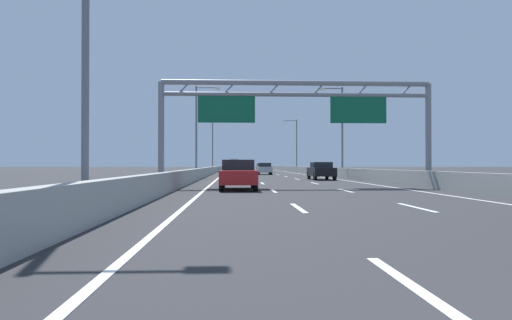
# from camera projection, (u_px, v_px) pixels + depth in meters

# --- Properties ---
(ground_plane) EXTENTS (260.00, 260.00, 0.00)m
(ground_plane) POSITION_uv_depth(u_px,v_px,m) (252.00, 170.00, 101.48)
(ground_plane) COLOR #2D2D30
(lane_dash_left_0) EXTENTS (0.16, 3.00, 0.01)m
(lane_dash_left_0) POSITION_uv_depth(u_px,v_px,m) (413.00, 287.00, 5.00)
(lane_dash_left_0) COLOR white
(lane_dash_left_0) RESTS_ON ground_plane
(lane_dash_left_1) EXTENTS (0.16, 3.00, 0.01)m
(lane_dash_left_1) POSITION_uv_depth(u_px,v_px,m) (298.00, 208.00, 13.99)
(lane_dash_left_1) COLOR white
(lane_dash_left_1) RESTS_ON ground_plane
(lane_dash_left_2) EXTENTS (0.16, 3.00, 0.01)m
(lane_dash_left_2) POSITION_uv_depth(u_px,v_px,m) (273.00, 191.00, 22.98)
(lane_dash_left_2) COLOR white
(lane_dash_left_2) RESTS_ON ground_plane
(lane_dash_left_3) EXTENTS (0.16, 3.00, 0.01)m
(lane_dash_left_3) POSITION_uv_depth(u_px,v_px,m) (262.00, 183.00, 31.97)
(lane_dash_left_3) COLOR white
(lane_dash_left_3) RESTS_ON ground_plane
(lane_dash_left_4) EXTENTS (0.16, 3.00, 0.01)m
(lane_dash_left_4) POSITION_uv_depth(u_px,v_px,m) (256.00, 179.00, 40.96)
(lane_dash_left_4) COLOR white
(lane_dash_left_4) RESTS_ON ground_plane
(lane_dash_left_5) EXTENTS (0.16, 3.00, 0.01)m
(lane_dash_left_5) POSITION_uv_depth(u_px,v_px,m) (252.00, 176.00, 49.95)
(lane_dash_left_5) COLOR white
(lane_dash_left_5) RESTS_ON ground_plane
(lane_dash_left_6) EXTENTS (0.16, 3.00, 0.01)m
(lane_dash_left_6) POSITION_uv_depth(u_px,v_px,m) (250.00, 175.00, 58.94)
(lane_dash_left_6) COLOR white
(lane_dash_left_6) RESTS_ON ground_plane
(lane_dash_left_7) EXTENTS (0.16, 3.00, 0.01)m
(lane_dash_left_7) POSITION_uv_depth(u_px,v_px,m) (248.00, 173.00, 67.93)
(lane_dash_left_7) COLOR white
(lane_dash_left_7) RESTS_ON ground_plane
(lane_dash_left_8) EXTENTS (0.16, 3.00, 0.01)m
(lane_dash_left_8) POSITION_uv_depth(u_px,v_px,m) (246.00, 172.00, 76.92)
(lane_dash_left_8) COLOR white
(lane_dash_left_8) RESTS_ON ground_plane
(lane_dash_left_9) EXTENTS (0.16, 3.00, 0.01)m
(lane_dash_left_9) POSITION_uv_depth(u_px,v_px,m) (245.00, 171.00, 85.91)
(lane_dash_left_9) COLOR white
(lane_dash_left_9) RESTS_ON ground_plane
(lane_dash_left_10) EXTENTS (0.16, 3.00, 0.01)m
(lane_dash_left_10) POSITION_uv_depth(u_px,v_px,m) (244.00, 171.00, 94.90)
(lane_dash_left_10) COLOR white
(lane_dash_left_10) RESTS_ON ground_plane
(lane_dash_left_11) EXTENTS (0.16, 3.00, 0.01)m
(lane_dash_left_11) POSITION_uv_depth(u_px,v_px,m) (243.00, 170.00, 103.89)
(lane_dash_left_11) COLOR white
(lane_dash_left_11) RESTS_ON ground_plane
(lane_dash_left_12) EXTENTS (0.16, 3.00, 0.01)m
(lane_dash_left_12) POSITION_uv_depth(u_px,v_px,m) (242.00, 170.00, 112.88)
(lane_dash_left_12) COLOR white
(lane_dash_left_12) RESTS_ON ground_plane
(lane_dash_left_13) EXTENTS (0.16, 3.00, 0.01)m
(lane_dash_left_13) POSITION_uv_depth(u_px,v_px,m) (242.00, 169.00, 121.87)
(lane_dash_left_13) COLOR white
(lane_dash_left_13) RESTS_ON ground_plane
(lane_dash_left_14) EXTENTS (0.16, 3.00, 0.01)m
(lane_dash_left_14) POSITION_uv_depth(u_px,v_px,m) (241.00, 169.00, 130.86)
(lane_dash_left_14) COLOR white
(lane_dash_left_14) RESTS_ON ground_plane
(lane_dash_left_15) EXTENTS (0.16, 3.00, 0.01)m
(lane_dash_left_15) POSITION_uv_depth(u_px,v_px,m) (241.00, 169.00, 139.85)
(lane_dash_left_15) COLOR white
(lane_dash_left_15) RESTS_ON ground_plane
(lane_dash_left_16) EXTENTS (0.16, 3.00, 0.01)m
(lane_dash_left_16) POSITION_uv_depth(u_px,v_px,m) (240.00, 168.00, 148.84)
(lane_dash_left_16) COLOR white
(lane_dash_left_16) RESTS_ON ground_plane
(lane_dash_left_17) EXTENTS (0.16, 3.00, 0.01)m
(lane_dash_left_17) POSITION_uv_depth(u_px,v_px,m) (240.00, 168.00, 157.83)
(lane_dash_left_17) COLOR white
(lane_dash_left_17) RESTS_ON ground_plane
(lane_dash_right_1) EXTENTS (0.16, 3.00, 0.01)m
(lane_dash_right_1) POSITION_uv_depth(u_px,v_px,m) (416.00, 207.00, 14.16)
(lane_dash_right_1) COLOR white
(lane_dash_right_1) RESTS_ON ground_plane
(lane_dash_right_2) EXTENTS (0.16, 3.00, 0.01)m
(lane_dash_right_2) POSITION_uv_depth(u_px,v_px,m) (346.00, 191.00, 23.15)
(lane_dash_right_2) COLOR white
(lane_dash_right_2) RESTS_ON ground_plane
(lane_dash_right_3) EXTENTS (0.16, 3.00, 0.01)m
(lane_dash_right_3) POSITION_uv_depth(u_px,v_px,m) (314.00, 183.00, 32.14)
(lane_dash_right_3) COLOR white
(lane_dash_right_3) RESTS_ON ground_plane
(lane_dash_right_4) EXTENTS (0.16, 3.00, 0.01)m
(lane_dash_right_4) POSITION_uv_depth(u_px,v_px,m) (297.00, 179.00, 41.13)
(lane_dash_right_4) COLOR white
(lane_dash_right_4) RESTS_ON ground_plane
(lane_dash_right_5) EXTENTS (0.16, 3.00, 0.01)m
(lane_dash_right_5) POSITION_uv_depth(u_px,v_px,m) (286.00, 176.00, 50.12)
(lane_dash_right_5) COLOR white
(lane_dash_right_5) RESTS_ON ground_plane
(lane_dash_right_6) EXTENTS (0.16, 3.00, 0.01)m
(lane_dash_right_6) POSITION_uv_depth(u_px,v_px,m) (278.00, 175.00, 59.11)
(lane_dash_right_6) COLOR white
(lane_dash_right_6) RESTS_ON ground_plane
(lane_dash_right_7) EXTENTS (0.16, 3.00, 0.01)m
(lane_dash_right_7) POSITION_uv_depth(u_px,v_px,m) (272.00, 173.00, 68.10)
(lane_dash_right_7) COLOR white
(lane_dash_right_7) RESTS_ON ground_plane
(lane_dash_right_8) EXTENTS (0.16, 3.00, 0.01)m
(lane_dash_right_8) POSITION_uv_depth(u_px,v_px,m) (268.00, 172.00, 77.09)
(lane_dash_right_8) COLOR white
(lane_dash_right_8) RESTS_ON ground_plane
(lane_dash_right_9) EXTENTS (0.16, 3.00, 0.01)m
(lane_dash_right_9) POSITION_uv_depth(u_px,v_px,m) (264.00, 171.00, 86.08)
(lane_dash_right_9) COLOR white
(lane_dash_right_9) RESTS_ON ground_plane
(lane_dash_right_10) EXTENTS (0.16, 3.00, 0.01)m
(lane_dash_right_10) POSITION_uv_depth(u_px,v_px,m) (261.00, 171.00, 95.07)
(lane_dash_right_10) COLOR white
(lane_dash_right_10) RESTS_ON ground_plane
(lane_dash_right_11) EXTENTS (0.16, 3.00, 0.01)m
(lane_dash_right_11) POSITION_uv_depth(u_px,v_px,m) (259.00, 170.00, 104.06)
(lane_dash_right_11) COLOR white
(lane_dash_right_11) RESTS_ON ground_plane
(lane_dash_right_12) EXTENTS (0.16, 3.00, 0.01)m
(lane_dash_right_12) POSITION_uv_depth(u_px,v_px,m) (257.00, 170.00, 113.05)
(lane_dash_right_12) COLOR white
(lane_dash_right_12) RESTS_ON ground_plane
(lane_dash_right_13) EXTENTS (0.16, 3.00, 0.01)m
(lane_dash_right_13) POSITION_uv_depth(u_px,v_px,m) (255.00, 169.00, 122.04)
(lane_dash_right_13) COLOR white
(lane_dash_right_13) RESTS_ON ground_plane
(lane_dash_right_14) EXTENTS (0.16, 3.00, 0.01)m
(lane_dash_right_14) POSITION_uv_depth(u_px,v_px,m) (254.00, 169.00, 131.03)
(lane_dash_right_14) COLOR white
(lane_dash_right_14) RESTS_ON ground_plane
(lane_dash_right_15) EXTENTS (0.16, 3.00, 0.01)m
(lane_dash_right_15) POSITION_uv_depth(u_px,v_px,m) (253.00, 169.00, 140.02)
(lane_dash_right_15) COLOR white
(lane_dash_right_15) RESTS_ON ground_plane
(lane_dash_right_16) EXTENTS (0.16, 3.00, 0.01)m
(lane_dash_right_16) POSITION_uv_depth(u_px,v_px,m) (252.00, 168.00, 149.01)
(lane_dash_right_16) COLOR white
(lane_dash_right_16) RESTS_ON ground_plane
(lane_dash_right_17) EXTENTS (0.16, 3.00, 0.01)m
(lane_dash_right_17) POSITION_uv_depth(u_px,v_px,m) (251.00, 168.00, 158.00)
(lane_dash_right_17) COLOR white
(lane_dash_right_17) RESTS_ON ground_plane
(edge_line_left) EXTENTS (0.16, 176.00, 0.01)m
(edge_line_left) POSITION_uv_depth(u_px,v_px,m) (226.00, 171.00, 89.25)
(edge_line_left) COLOR white
(edge_line_left) RESTS_ON ground_plane
(edge_line_right) EXTENTS (0.16, 176.00, 0.01)m
(edge_line_right) POSITION_uv_depth(u_px,v_px,m) (281.00, 171.00, 89.73)
(edge_line_right) COLOR white
(edge_line_right) RESTS_ON ground_plane
(barrier_left) EXTENTS (0.45, 220.00, 0.95)m
(barrier_left) POSITION_uv_depth(u_px,v_px,m) (221.00, 168.00, 111.15)
(barrier_left) COLOR #9E9E99
(barrier_left) RESTS_ON ground_plane
(barrier_right) EXTENTS (0.45, 220.00, 0.95)m
(barrier_right) POSITION_uv_depth(u_px,v_px,m) (279.00, 168.00, 111.79)
(barrier_right) COLOR #9E9E99
(barrier_right) RESTS_ON ground_plane
(sign_gantry) EXTENTS (16.47, 0.36, 6.36)m
(sign_gantry) POSITION_uv_depth(u_px,v_px,m) (296.00, 106.00, 27.94)
(sign_gantry) COLOR gray
(sign_gantry) RESTS_ON ground_plane
(streetlamp_left_near) EXTENTS (2.58, 0.28, 9.50)m
(streetlamp_left_near) POSITION_uv_depth(u_px,v_px,m) (94.00, 12.00, 12.46)
(streetlamp_left_near) COLOR slate
(streetlamp_left_near) RESTS_ON ground_plane
(streetlamp_left_mid) EXTENTS (2.58, 0.28, 9.50)m
(streetlamp_left_mid) POSITION_uv_depth(u_px,v_px,m) (199.00, 125.00, 48.64)
(streetlamp_left_mid) COLOR slate
(streetlamp_left_mid) RESTS_ON ground_plane
(streetlamp_right_mid) EXTENTS (2.58, 0.28, 9.50)m
(streetlamp_right_mid) POSITION_uv_depth(u_px,v_px,m) (340.00, 126.00, 49.33)
(streetlamp_right_mid) COLOR slate
(streetlamp_right_mid) RESTS_ON ground_plane
(streetlamp_left_far) EXTENTS (2.58, 0.28, 9.50)m
(streetlamp_left_far) POSITION_uv_depth(u_px,v_px,m) (214.00, 142.00, 84.81)
(streetlamp_left_far) COLOR slate
(streetlamp_left_far) RESTS_ON ground_plane
(streetlamp_right_far) EXTENTS (2.58, 0.28, 9.50)m
(streetlamp_right_far) POSITION_uv_depth(u_px,v_px,m) (295.00, 142.00, 85.51)
(streetlamp_right_far) COLOR slate
(streetlamp_right_far) RESTS_ON ground_plane
(black_car) EXTENTS (1.82, 4.27, 1.50)m
(black_car) POSITION_uv_depth(u_px,v_px,m) (321.00, 171.00, 39.62)
(black_car) COLOR black
(black_car) RESTS_ON ground_plane
(yellow_car) EXTENTS (1.82, 4.46, 1.54)m
(yellow_car) POSITION_uv_depth(u_px,v_px,m) (260.00, 166.00, 136.94)
(yellow_car) COLOR yellow
(yellow_car) RESTS_ON ground_plane
(blue_car) EXTENTS (1.83, 4.12, 1.50)m
(blue_car) POSITION_uv_depth(u_px,v_px,m) (235.00, 167.00, 88.39)
(blue_car) COLOR #2347AD
(blue_car) RESTS_ON ground_plane
(silver_car) EXTENTS (1.78, 4.29, 1.50)m
(silver_car) POSITION_uv_depth(u_px,v_px,m) (264.00, 169.00, 59.41)
(silver_car) COLOR #A8ADB2
(silver_car) RESTS_ON ground_plane
(white_car) EXTENTS (1.71, 4.16, 1.45)m
(white_car) POSITION_uv_depth(u_px,v_px,m) (235.00, 167.00, 99.40)
(white_car) COLOR silver
(white_car) RESTS_ON ground_plane
(red_car) EXTENTS (1.88, 4.45, 1.55)m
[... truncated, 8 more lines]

